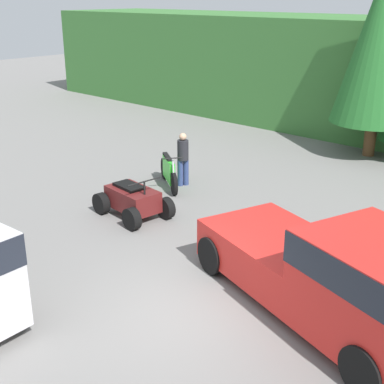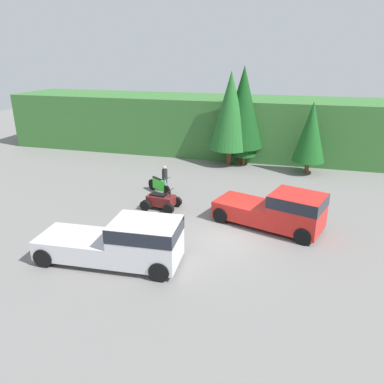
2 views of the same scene
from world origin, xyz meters
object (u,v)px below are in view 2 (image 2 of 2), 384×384
quad_atv (161,201)px  rider_person (165,177)px  pickup_truck_second (124,241)px  dirt_bike (159,186)px  pickup_truck_red (280,210)px

quad_atv → rider_person: bearing=110.7°
pickup_truck_second → rider_person: pickup_truck_second is taller
dirt_bike → rider_person: rider_person is taller
pickup_truck_red → dirt_bike: 8.13m
pickup_truck_red → pickup_truck_second: same height
rider_person → quad_atv: bearing=-49.9°
dirt_bike → pickup_truck_second: bearing=-45.8°
pickup_truck_red → dirt_bike: pickup_truck_red is taller
pickup_truck_red → quad_atv: (-6.50, 0.88, -0.58)m
pickup_truck_red → rider_person: bearing=171.4°
dirt_bike → quad_atv: size_ratio=0.89×
pickup_truck_red → dirt_bike: bearing=174.6°
pickup_truck_red → pickup_truck_second: size_ratio=0.94×
pickup_truck_red → pickup_truck_second: 7.77m
pickup_truck_second → dirt_bike: bearing=97.1°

